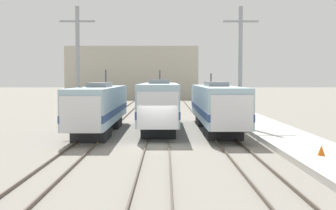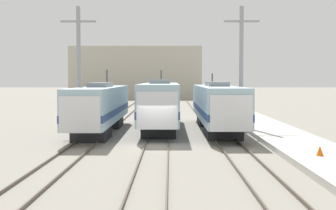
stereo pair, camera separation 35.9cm
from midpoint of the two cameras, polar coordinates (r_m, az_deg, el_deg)
name	(u,v)px [view 1 (the left image)]	position (r m, az deg, el deg)	size (l,w,h in m)	color
ground_plane	(158,146)	(29.62, -1.64, -4.97)	(400.00, 400.00, 0.00)	gray
rail_pair_far_left	(85,144)	(30.08, -10.48, -4.75)	(1.51, 120.00, 0.15)	#4C4238
rail_pair_center	(158,144)	(29.61, -1.64, -4.83)	(1.51, 120.00, 0.15)	#4C4238
rail_pair_far_right	(230,144)	(29.87, 7.27, -4.78)	(1.51, 120.00, 0.15)	#4C4238
locomotive_far_left	(99,107)	(36.32, -8.69, -0.27)	(2.76, 16.94, 5.00)	#232326
locomotive_center	(159,104)	(38.26, -1.34, 0.12)	(2.96, 17.37, 4.99)	#232326
locomotive_far_right	(216,106)	(37.73, 5.66, -0.09)	(2.91, 18.66, 4.70)	#232326
catenary_tower_left	(78,66)	(38.35, -11.20, 4.68)	(2.84, 0.33, 10.00)	gray
catenary_tower_right	(240,66)	(38.11, 8.55, 4.71)	(2.84, 0.33, 10.00)	gray
platform	(297,143)	(30.69, 15.08, -4.47)	(4.00, 120.00, 0.34)	#B7B5AD
traffic_cone	(321,150)	(24.89, 17.80, -5.30)	(0.38, 0.38, 0.51)	orange
depot_building	(134,73)	(104.60, -4.29, 3.92)	(27.82, 14.49, 11.04)	#B2AD9E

